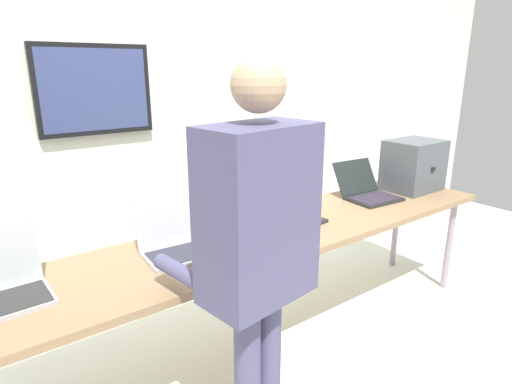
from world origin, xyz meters
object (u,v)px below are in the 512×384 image
(laptop_station_2, at_px, (291,212))
(laptop_station_1, at_px, (176,241))
(laptop_station_0, at_px, (5,285))
(person, at_px, (257,244))
(workbench, at_px, (278,237))
(laptop_station_3, at_px, (367,190))
(equipment_box, at_px, (413,165))

(laptop_station_2, bearing_deg, laptop_station_1, -179.83)
(laptop_station_0, bearing_deg, laptop_station_1, -0.43)
(laptop_station_0, xyz_separation_m, laptop_station_2, (1.59, -0.00, -0.01))
(person, bearing_deg, workbench, 44.96)
(laptop_station_3, bearing_deg, laptop_station_2, -177.63)
(equipment_box, bearing_deg, laptop_station_1, 179.15)
(laptop_station_0, distance_m, person, 1.09)
(workbench, bearing_deg, laptop_station_3, 6.19)
(equipment_box, xyz_separation_m, person, (-2.02, -0.66, 0.09))
(laptop_station_1, relative_size, person, 0.21)
(laptop_station_0, height_order, laptop_station_3, laptop_station_0)
(laptop_station_1, xyz_separation_m, laptop_station_3, (1.58, 0.03, -0.00))
(laptop_station_0, distance_m, laptop_station_3, 2.36)
(equipment_box, xyz_separation_m, laptop_station_2, (-1.24, 0.03, -0.14))
(laptop_station_1, relative_size, laptop_station_3, 0.88)
(equipment_box, height_order, laptop_station_3, equipment_box)
(workbench, xyz_separation_m, laptop_station_2, (0.16, 0.07, 0.11))
(laptop_station_0, xyz_separation_m, person, (0.80, -0.69, 0.22))
(laptop_station_3, xyz_separation_m, person, (-1.56, -0.72, 0.23))
(laptop_station_1, distance_m, person, 0.72)
(workbench, xyz_separation_m, person, (-0.62, -0.62, 0.33))
(person, bearing_deg, equipment_box, 18.03)
(equipment_box, bearing_deg, laptop_station_0, 179.27)
(laptop_station_2, bearing_deg, person, -138.69)
(workbench, height_order, laptop_station_3, laptop_station_3)
(workbench, height_order, laptop_station_1, laptop_station_1)
(laptop_station_0, height_order, laptop_station_2, laptop_station_0)
(person, bearing_deg, laptop_station_2, 41.31)
(laptop_station_3, bearing_deg, equipment_box, -7.94)
(laptop_station_2, height_order, person, person)
(workbench, relative_size, laptop_station_1, 8.75)
(laptop_station_0, distance_m, laptop_station_1, 0.79)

